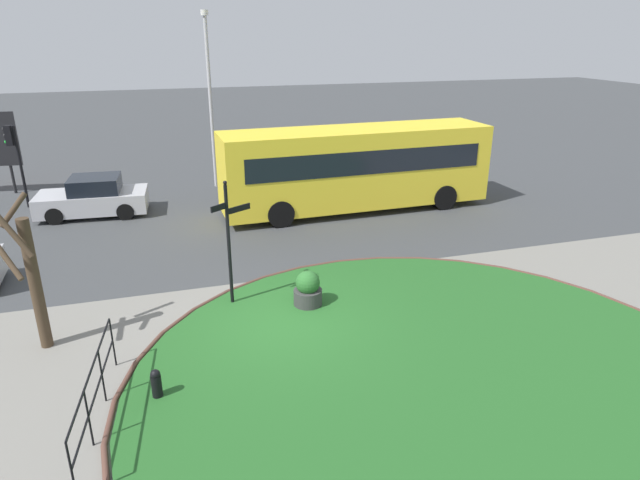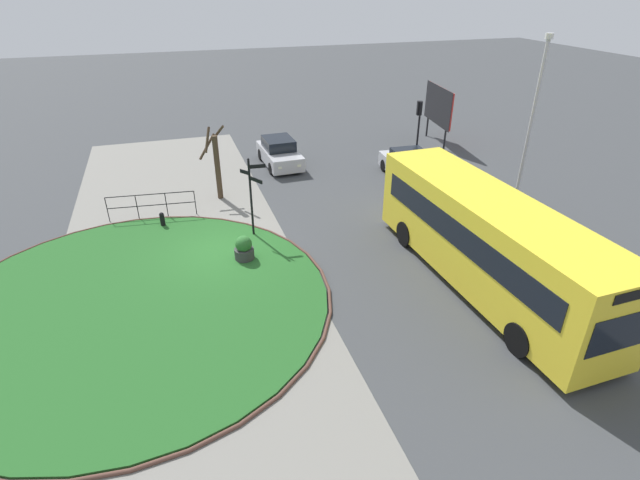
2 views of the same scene
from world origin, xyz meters
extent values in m
plane|color=#3D3F42|center=(0.00, 0.00, 0.00)|extent=(120.00, 120.00, 0.00)
cube|color=gray|center=(0.00, -1.66, 0.01)|extent=(32.00, 8.68, 0.02)
cylinder|color=#235B23|center=(2.52, -3.22, 0.05)|extent=(12.73, 12.73, 0.10)
torus|color=brown|center=(2.52, -3.22, 0.06)|extent=(13.04, 13.04, 0.11)
cylinder|color=black|center=(-1.02, 1.44, 1.63)|extent=(0.09, 0.09, 3.27)
sphere|color=black|center=(-1.02, 1.44, 3.32)|extent=(0.10, 0.10, 0.10)
cube|color=black|center=(-1.00, 1.79, 3.02)|extent=(0.09, 0.61, 0.15)
cube|color=black|center=(-1.25, 1.29, 2.75)|extent=(0.39, 0.29, 0.15)
cube|color=black|center=(-0.69, 1.64, 2.57)|extent=(0.61, 0.37, 0.15)
cylinder|color=black|center=(-3.01, -2.10, 0.28)|extent=(0.20, 0.20, 0.56)
sphere|color=black|center=(-3.01, -2.10, 0.59)|extent=(0.19, 0.19, 0.19)
cube|color=black|center=(-4.05, -2.48, 1.15)|extent=(0.45, 3.71, 0.03)
cube|color=black|center=(-4.05, -2.48, 0.63)|extent=(0.45, 3.71, 0.03)
cylinder|color=black|center=(-3.84, -0.63, 0.57)|extent=(0.04, 0.04, 1.15)
cylinder|color=black|center=(-3.98, -1.86, 0.57)|extent=(0.04, 0.04, 1.15)
cylinder|color=black|center=(-4.12, -3.10, 0.57)|extent=(0.04, 0.04, 1.15)
cylinder|color=black|center=(-4.26, -4.33, 0.57)|extent=(0.04, 0.04, 1.15)
cube|color=yellow|center=(4.93, 8.28, 1.75)|extent=(10.61, 2.70, 2.96)
cube|color=black|center=(4.90, 9.51, 2.17)|extent=(9.29, 0.26, 0.88)
cube|color=black|center=(4.96, 7.05, 2.17)|extent=(9.29, 0.26, 0.88)
cube|color=black|center=(10.22, 8.41, 1.90)|extent=(0.07, 2.00, 1.10)
cube|color=black|center=(10.22, 8.41, 3.01)|extent=(0.05, 1.34, 0.28)
cylinder|color=black|center=(8.28, 9.48, 0.50)|extent=(1.01, 0.33, 1.00)
cylinder|color=black|center=(8.34, 7.25, 0.50)|extent=(1.01, 0.33, 1.00)
cylinder|color=black|center=(1.52, 9.31, 0.50)|extent=(1.01, 0.33, 1.00)
cylinder|color=black|center=(1.58, 7.07, 0.50)|extent=(1.01, 0.33, 1.00)
cube|color=#EAEACC|center=(-7.06, 5.11, 0.59)|extent=(0.03, 0.20, 0.12)
cube|color=#B7B7BC|center=(-5.07, 10.54, 0.55)|extent=(4.16, 2.15, 0.74)
cube|color=black|center=(-4.90, 10.53, 1.22)|extent=(1.93, 1.77, 0.60)
cube|color=#EAEACC|center=(-7.13, 10.12, 0.58)|extent=(0.03, 0.20, 0.12)
cube|color=#EAEACC|center=(-7.05, 11.24, 0.58)|extent=(0.03, 0.20, 0.12)
cylinder|color=black|center=(-6.38, 9.77, 0.32)|extent=(0.65, 0.26, 0.64)
cylinder|color=black|center=(-6.26, 11.48, 0.32)|extent=(0.65, 0.26, 0.64)
cylinder|color=black|center=(-3.88, 9.60, 0.32)|extent=(0.65, 0.26, 0.64)
cylinder|color=black|center=(-3.76, 11.30, 0.32)|extent=(0.65, 0.26, 0.64)
cylinder|color=black|center=(-7.73, 12.44, 1.65)|extent=(0.11, 0.11, 3.30)
cube|color=black|center=(-7.94, 12.49, 2.91)|extent=(0.31, 0.31, 0.78)
sphere|color=black|center=(-8.08, 12.52, 3.16)|extent=(0.16, 0.16, 0.16)
sphere|color=black|center=(-8.08, 12.52, 2.91)|extent=(0.16, 0.16, 0.16)
sphere|color=green|center=(-8.08, 12.52, 2.67)|extent=(0.16, 0.16, 0.16)
cylinder|color=#B7B7BC|center=(0.00, 13.45, 3.66)|extent=(0.16, 0.16, 7.31)
cylinder|color=silver|center=(0.00, 13.45, 7.43)|extent=(0.32, 0.32, 0.22)
cylinder|color=black|center=(-8.65, 14.84, 1.20)|extent=(0.12, 0.12, 2.41)
cylinder|color=#383838|center=(0.84, 0.74, 0.25)|extent=(0.74, 0.74, 0.51)
sphere|color=#286028|center=(0.84, 0.74, 0.71)|extent=(0.63, 0.63, 0.63)
cylinder|color=#423323|center=(-5.38, 0.66, 1.54)|extent=(0.26, 0.26, 3.09)
cylinder|color=#423323|center=(-5.78, 0.31, 2.49)|extent=(0.83, 0.94, 1.02)
cylinder|color=#423323|center=(-5.56, 0.91, 3.22)|extent=(0.63, 0.51, 0.68)
cylinder|color=#423323|center=(-5.53, 0.35, 2.89)|extent=(0.77, 0.46, 1.06)
camera|label=1|loc=(-2.57, -11.57, 6.78)|focal=30.90mm
camera|label=2|loc=(16.78, -1.38, 9.50)|focal=27.27mm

